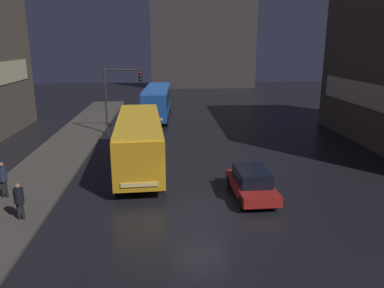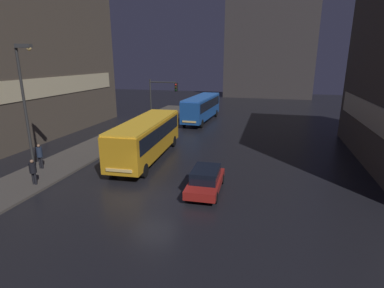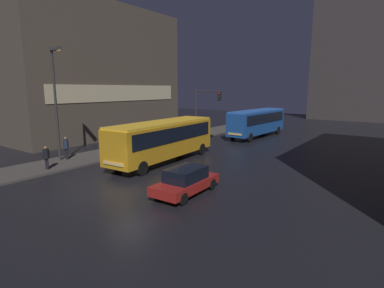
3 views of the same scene
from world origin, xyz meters
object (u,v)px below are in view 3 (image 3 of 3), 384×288
(bus_near, at_px, (163,137))
(car_taxi, at_px, (186,181))
(traffic_light_main, at_px, (204,106))
(pedestrian_near, at_px, (66,146))
(street_lamp_sidewalk, at_px, (56,88))
(bus_far, at_px, (257,120))
(pedestrian_mid, at_px, (46,155))

(bus_near, xyz_separation_m, car_taxi, (5.96, -4.92, -1.23))
(bus_near, height_order, traffic_light_main, traffic_light_main)
(pedestrian_near, xyz_separation_m, traffic_light_main, (4.24, 13.60, 2.68))
(pedestrian_near, bearing_deg, street_lamp_sidewalk, 50.43)
(pedestrian_near, bearing_deg, bus_near, 177.47)
(bus_far, bearing_deg, car_taxi, 106.55)
(street_lamp_sidewalk, bearing_deg, bus_far, 70.90)
(bus_far, relative_size, car_taxi, 2.42)
(traffic_light_main, bearing_deg, pedestrian_near, -107.30)
(bus_near, relative_size, pedestrian_near, 5.86)
(pedestrian_near, xyz_separation_m, street_lamp_sidewalk, (-0.02, -0.43, 4.53))
(bus_far, relative_size, street_lamp_sidewalk, 1.20)
(bus_near, relative_size, street_lamp_sidewalk, 1.24)
(bus_near, height_order, pedestrian_near, bus_near)
(pedestrian_mid, height_order, traffic_light_main, traffic_light_main)
(car_taxi, height_order, traffic_light_main, traffic_light_main)
(bus_far, bearing_deg, pedestrian_mid, 79.25)
(traffic_light_main, bearing_deg, street_lamp_sidewalk, -106.87)
(traffic_light_main, height_order, street_lamp_sidewalk, street_lamp_sidewalk)
(bus_far, xyz_separation_m, pedestrian_near, (-7.25, -20.55, -0.75))
(bus_far, height_order, street_lamp_sidewalk, street_lamp_sidewalk)
(pedestrian_mid, distance_m, street_lamp_sidewalk, 5.38)
(pedestrian_mid, relative_size, street_lamp_sidewalk, 0.19)
(bus_near, bearing_deg, car_taxi, 137.13)
(pedestrian_mid, relative_size, traffic_light_main, 0.29)
(car_taxi, bearing_deg, traffic_light_main, -61.87)
(traffic_light_main, bearing_deg, bus_near, -76.39)
(bus_far, distance_m, pedestrian_mid, 23.78)
(car_taxi, xyz_separation_m, street_lamp_sidewalk, (-12.42, 0.02, 5.02))
(pedestrian_near, bearing_deg, traffic_light_main, -144.51)
(pedestrian_mid, bearing_deg, street_lamp_sidewalk, 14.59)
(pedestrian_mid, bearing_deg, bus_near, -58.51)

